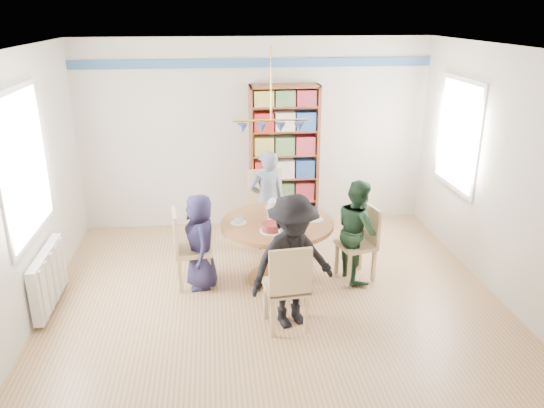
{
  "coord_description": "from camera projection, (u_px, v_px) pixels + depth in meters",
  "views": [
    {
      "loc": [
        -0.62,
        -4.98,
        3.05
      ],
      "look_at": [
        0.0,
        0.4,
        1.05
      ],
      "focal_mm": 35.0,
      "sensor_mm": 36.0,
      "label": 1
    }
  ],
  "objects": [
    {
      "name": "tableware",
      "position": [
        275.0,
        216.0,
        6.09
      ],
      "size": [
        1.07,
        1.07,
        0.28
      ],
      "color": "white",
      "rests_on": "dining_table"
    },
    {
      "name": "ground",
      "position": [
        276.0,
        307.0,
        5.76
      ],
      "size": [
        5.0,
        5.0,
        0.0
      ],
      "primitive_type": "plane",
      "color": "tan"
    },
    {
      "name": "chair_far",
      "position": [
        267.0,
        205.0,
        7.13
      ],
      "size": [
        0.5,
        0.5,
        1.04
      ],
      "color": "tan",
      "rests_on": "ground"
    },
    {
      "name": "bookshelf",
      "position": [
        284.0,
        159.0,
        7.63
      ],
      "size": [
        0.99,
        0.3,
        2.07
      ],
      "color": "brown",
      "rests_on": "ground"
    },
    {
      "name": "chair_near",
      "position": [
        288.0,
        284.0,
        5.17
      ],
      "size": [
        0.45,
        0.45,
        0.95
      ],
      "color": "tan",
      "rests_on": "ground"
    },
    {
      "name": "dining_table",
      "position": [
        277.0,
        237.0,
        6.16
      ],
      "size": [
        1.3,
        1.3,
        0.75
      ],
      "color": "brown",
      "rests_on": "ground"
    },
    {
      "name": "person_far",
      "position": [
        267.0,
        200.0,
        6.98
      ],
      "size": [
        0.55,
        0.42,
        1.35
      ],
      "primitive_type": "imported",
      "rotation": [
        0.0,
        0.0,
        3.37
      ],
      "color": "gray",
      "rests_on": "ground"
    },
    {
      "name": "chair_left",
      "position": [
        186.0,
        245.0,
        6.05
      ],
      "size": [
        0.45,
        0.45,
        0.92
      ],
      "color": "tan",
      "rests_on": "ground"
    },
    {
      "name": "person_right",
      "position": [
        358.0,
        230.0,
        6.2
      ],
      "size": [
        0.52,
        0.64,
        1.22
      ],
      "primitive_type": "imported",
      "rotation": [
        0.0,
        0.0,
        1.67
      ],
      "color": "#1A3520",
      "rests_on": "ground"
    },
    {
      "name": "radiator",
      "position": [
        49.0,
        277.0,
        5.66
      ],
      "size": [
        0.12,
        1.0,
        0.6
      ],
      "color": "silver",
      "rests_on": "ground"
    },
    {
      "name": "chair_right",
      "position": [
        362.0,
        239.0,
        6.26
      ],
      "size": [
        0.48,
        0.48,
        0.9
      ],
      "color": "tan",
      "rests_on": "ground"
    },
    {
      "name": "person_left",
      "position": [
        200.0,
        242.0,
        6.02
      ],
      "size": [
        0.45,
        0.6,
        1.12
      ],
      "primitive_type": "imported",
      "rotation": [
        0.0,
        0.0,
        -1.39
      ],
      "color": "#1E1C3D",
      "rests_on": "ground"
    },
    {
      "name": "room_shell",
      "position": [
        244.0,
        141.0,
        5.97
      ],
      "size": [
        5.0,
        5.0,
        5.0
      ],
      "color": "white",
      "rests_on": "ground"
    },
    {
      "name": "person_near",
      "position": [
        293.0,
        262.0,
        5.23
      ],
      "size": [
        1.02,
        0.8,
        1.39
      ],
      "primitive_type": "imported",
      "rotation": [
        0.0,
        0.0,
        0.35
      ],
      "color": "black",
      "rests_on": "ground"
    }
  ]
}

